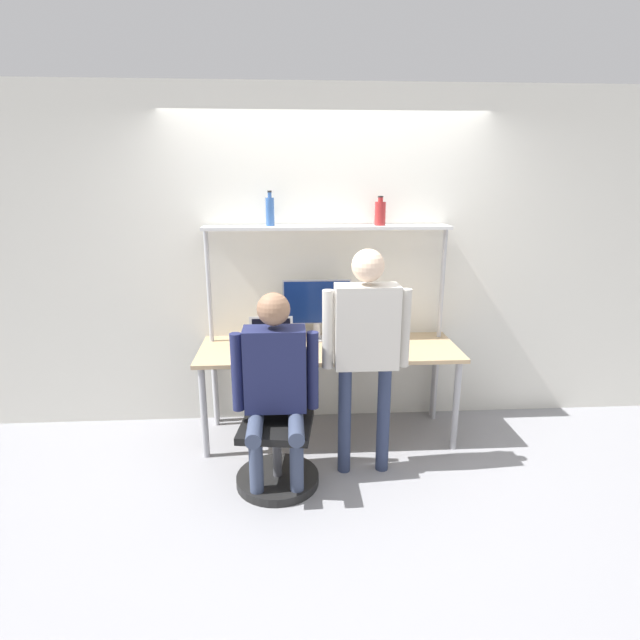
% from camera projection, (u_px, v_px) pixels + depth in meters
% --- Properties ---
extents(ground_plane, '(12.00, 12.00, 0.00)m').
position_uv_depth(ground_plane, '(332.00, 458.00, 3.71)').
color(ground_plane, gray).
extents(wall_back, '(8.00, 0.06, 2.70)m').
position_uv_depth(wall_back, '(326.00, 262.00, 4.06)').
color(wall_back, silver).
rests_on(wall_back, ground_plane).
extents(desk, '(2.00, 0.69, 0.74)m').
position_uv_depth(desk, '(329.00, 356.00, 3.88)').
color(desk, tan).
rests_on(desk, ground_plane).
extents(shelf_unit, '(1.90, 0.24, 1.66)m').
position_uv_depth(shelf_unit, '(327.00, 256.00, 3.89)').
color(shelf_unit, silver).
rests_on(shelf_unit, ground_plane).
extents(monitor, '(0.55, 0.18, 0.49)m').
position_uv_depth(monitor, '(317.00, 306.00, 3.98)').
color(monitor, '#B7B7BC').
rests_on(monitor, desk).
extents(laptop, '(0.33, 0.25, 0.26)m').
position_uv_depth(laptop, '(271.00, 342.00, 3.75)').
color(laptop, '#BCBCC1').
rests_on(laptop, desk).
extents(cell_phone, '(0.07, 0.15, 0.01)m').
position_uv_depth(cell_phone, '(306.00, 350.00, 3.78)').
color(cell_phone, black).
rests_on(cell_phone, desk).
extents(office_chair, '(0.56, 0.56, 0.90)m').
position_uv_depth(office_chair, '(278.00, 444.00, 3.37)').
color(office_chair, black).
rests_on(office_chair, ground_plane).
extents(person_seated, '(0.56, 0.47, 1.32)m').
position_uv_depth(person_seated, '(275.00, 377.00, 3.19)').
color(person_seated, '#38425B').
rests_on(person_seated, ground_plane).
extents(person_standing, '(0.58, 0.21, 1.58)m').
position_uv_depth(person_standing, '(366.00, 336.00, 3.29)').
color(person_standing, '#2D3856').
rests_on(person_standing, ground_plane).
extents(bottle_red, '(0.08, 0.08, 0.22)m').
position_uv_depth(bottle_red, '(380.00, 213.00, 3.82)').
color(bottle_red, maroon).
rests_on(bottle_red, shelf_unit).
extents(bottle_blue, '(0.06, 0.06, 0.26)m').
position_uv_depth(bottle_blue, '(270.00, 211.00, 3.77)').
color(bottle_blue, '#335999').
rests_on(bottle_blue, shelf_unit).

